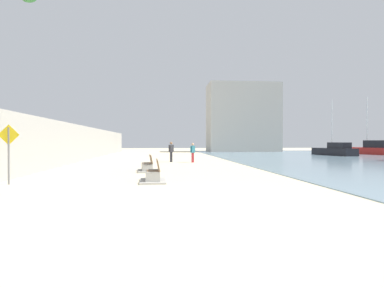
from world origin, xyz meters
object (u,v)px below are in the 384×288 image
bench_near (153,176)px  pedestrian_sign (9,147)px  person_walking (193,151)px  boat_far_right (335,150)px  bench_far (148,167)px  boat_nearest (371,149)px  person_standing (171,150)px

bench_near → pedestrian_sign: size_ratio=0.86×
bench_near → pedestrian_sign: bearing=-176.4°
person_walking → bench_near: bearing=-102.9°
person_walking → boat_far_right: (18.95, 11.84, -0.29)m
bench_far → boat_nearest: bearing=37.9°
boat_far_right → person_standing: bearing=-151.9°
pedestrian_sign → bench_near: bearing=3.6°
boat_far_right → person_walking: bearing=-148.0°
person_standing → boat_nearest: boat_nearest is taller
bench_near → person_standing: person_standing is taller
bench_near → boat_nearest: (28.53, 27.68, 0.52)m
bench_near → boat_nearest: boat_nearest is taller
bench_far → person_standing: bearing=79.2°
boat_nearest → pedestrian_sign: (-34.40, -28.05, 0.78)m
bench_far → person_walking: 8.84m
bench_near → boat_far_right: 33.32m
person_standing → boat_far_right: 23.51m
pedestrian_sign → boat_nearest: bearing=39.2°
person_walking → boat_far_right: boat_far_right is taller
person_walking → boat_far_right: 22.34m
person_walking → boat_nearest: size_ratio=0.21×
boat_far_right → boat_nearest: boat_nearest is taller
person_standing → pedestrian_sign: (-7.12, -14.32, 0.51)m
boat_far_right → pedestrian_sign: bearing=-137.6°
boat_nearest → person_standing: bearing=-153.3°
person_walking → person_standing: person_standing is taller
bench_far → boat_far_right: 30.01m
person_standing → boat_nearest: size_ratio=0.22×
bench_far → boat_nearest: 36.73m
boat_far_right → pedestrian_sign: 37.70m
person_standing → boat_nearest: 30.54m
boat_far_right → bench_near: bearing=-131.3°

